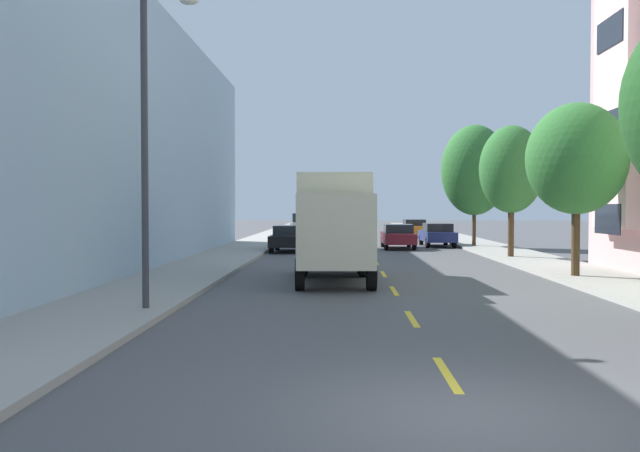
# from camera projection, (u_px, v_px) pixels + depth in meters

# --- Properties ---
(ground_plane) EXTENTS (160.00, 160.00, 0.00)m
(ground_plane) POSITION_uv_depth(u_px,v_px,m) (369.00, 251.00, 38.18)
(ground_plane) COLOR #4C4C4F
(sidewalk_left) EXTENTS (3.20, 120.00, 0.14)m
(sidewalk_left) POSITION_uv_depth(u_px,v_px,m) (236.00, 252.00, 36.39)
(sidewalk_left) COLOR #99968E
(sidewalk_left) RESTS_ON ground_plane
(sidewalk_right) EXTENTS (3.20, 120.00, 0.14)m
(sidewalk_right) POSITION_uv_depth(u_px,v_px,m) (506.00, 252.00, 35.97)
(sidewalk_right) COLOR #99968E
(sidewalk_right) RESTS_ON ground_plane
(lane_centerline_dashes) EXTENTS (0.14, 47.20, 0.01)m
(lane_centerline_dashes) POSITION_uv_depth(u_px,v_px,m) (374.00, 258.00, 32.69)
(lane_centerline_dashes) COLOR yellow
(lane_centerline_dashes) RESTS_ON ground_plane
(apartment_block_opposite) EXTENTS (10.00, 36.00, 10.49)m
(apartment_block_opposite) POSITION_uv_depth(u_px,v_px,m) (49.00, 140.00, 28.44)
(apartment_block_opposite) COLOR #9EB7CC
(apartment_block_opposite) RESTS_ON ground_plane
(street_tree_second) EXTENTS (3.36, 3.36, 5.85)m
(street_tree_second) POSITION_uv_depth(u_px,v_px,m) (576.00, 159.00, 23.19)
(street_tree_second) COLOR #47331E
(street_tree_second) RESTS_ON sidewalk_right
(street_tree_third) EXTENTS (2.97, 2.97, 6.13)m
(street_tree_third) POSITION_uv_depth(u_px,v_px,m) (511.00, 170.00, 32.01)
(street_tree_third) COLOR #47331E
(street_tree_third) RESTS_ON sidewalk_right
(street_tree_farthest) EXTENTS (3.95, 3.95, 7.19)m
(street_tree_farthest) POSITION_uv_depth(u_px,v_px,m) (474.00, 170.00, 40.82)
(street_tree_farthest) COLOR #47331E
(street_tree_farthest) RESTS_ON sidewalk_right
(street_lamp) EXTENTS (1.35, 0.28, 7.31)m
(street_lamp) POSITION_uv_depth(u_px,v_px,m) (151.00, 126.00, 15.78)
(street_lamp) COLOR #38383D
(street_lamp) RESTS_ON sidewalk_left
(delivery_box_truck) EXTENTS (2.59, 7.13, 3.57)m
(delivery_box_truck) POSITION_uv_depth(u_px,v_px,m) (334.00, 221.00, 23.15)
(delivery_box_truck) COLOR beige
(delivery_box_truck) RESTS_ON ground_plane
(parked_sedan_orange) EXTENTS (1.91, 4.54, 1.43)m
(parked_sedan_orange) POSITION_uv_depth(u_px,v_px,m) (414.00, 228.00, 55.12)
(parked_sedan_orange) COLOR orange
(parked_sedan_orange) RESTS_ON ground_plane
(parked_sedan_navy) EXTENTS (1.86, 4.53, 1.43)m
(parked_sedan_navy) POSITION_uv_depth(u_px,v_px,m) (437.00, 234.00, 42.52)
(parked_sedan_navy) COLOR navy
(parked_sedan_navy) RESTS_ON ground_plane
(parked_suv_silver) EXTENTS (1.99, 4.81, 1.93)m
(parked_suv_silver) POSITION_uv_depth(u_px,v_px,m) (304.00, 225.00, 54.18)
(parked_suv_silver) COLOR #B2B5BA
(parked_suv_silver) RESTS_ON ground_plane
(parked_pickup_white) EXTENTS (2.05, 5.32, 1.73)m
(parked_pickup_white) POSITION_uv_depth(u_px,v_px,m) (307.00, 225.00, 59.71)
(parked_pickup_white) COLOR silver
(parked_pickup_white) RESTS_ON ground_plane
(parked_sedan_black) EXTENTS (1.87, 4.53, 1.43)m
(parked_sedan_black) POSITION_uv_depth(u_px,v_px,m) (289.00, 238.00, 37.67)
(parked_sedan_black) COLOR black
(parked_sedan_black) RESTS_ON ground_plane
(moving_burgundy_sedan) EXTENTS (1.80, 4.50, 1.43)m
(moving_burgundy_sedan) POSITION_uv_depth(u_px,v_px,m) (398.00, 236.00, 40.25)
(moving_burgundy_sedan) COLOR maroon
(moving_burgundy_sedan) RESTS_ON ground_plane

